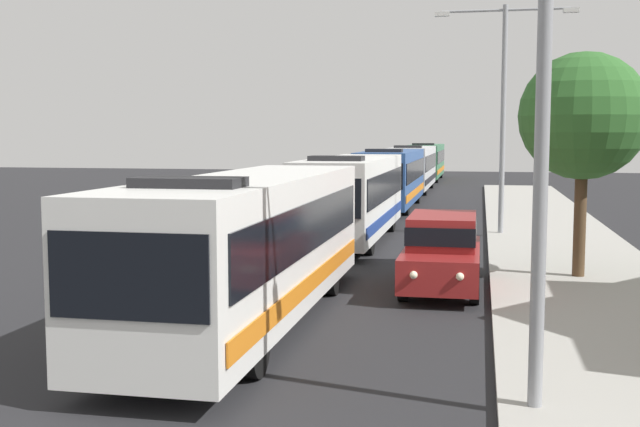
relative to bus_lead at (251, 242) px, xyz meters
name	(u,v)px	position (x,y,z in m)	size (l,w,h in m)	color
bus_lead	(251,242)	(0.00, 0.00, 0.00)	(2.58, 11.50, 3.21)	silver
bus_second_in_line	(352,195)	(0.00, 13.04, 0.00)	(2.58, 10.90, 3.21)	silver
bus_middle	(392,176)	(0.00, 26.14, 0.00)	(2.58, 11.72, 3.21)	#284C8C
bus_fourth_in_line	(412,167)	(0.00, 38.97, 0.00)	(2.58, 11.96, 3.21)	silver
bus_rear	(426,160)	(0.00, 52.77, 0.00)	(2.58, 12.33, 3.21)	#33724C
white_suv	(442,249)	(3.70, 4.34, -0.66)	(1.86, 4.91, 1.90)	maroon
streetlamp_near	(544,54)	(5.40, -4.42, 3.26)	(6.08, 0.28, 7.76)	gray
streetlamp_mid	(504,96)	(5.40, 15.34, 3.64)	(5.25, 0.28, 8.58)	gray
roadside_tree	(583,117)	(7.20, 6.22, 2.67)	(3.34, 3.34, 5.90)	#4C3823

